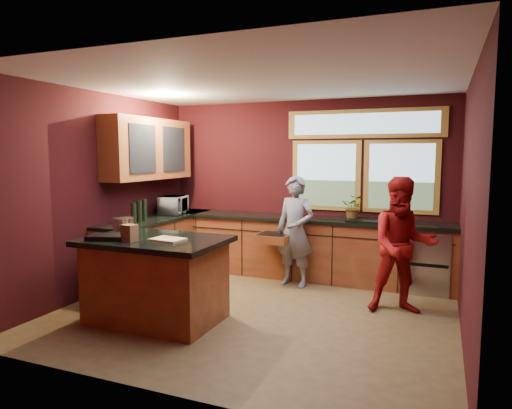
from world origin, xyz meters
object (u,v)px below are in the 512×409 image
Objects in this scene: person_red at (403,245)px; stock_pot at (123,225)px; person_grey at (295,231)px; island at (156,279)px; cutting_board at (168,239)px.

person_red reaches higher than stock_pot.
person_red is at bearing 20.89° from stock_pot.
person_grey is 1.62m from person_red.
person_red is at bearing 27.63° from island.
cutting_board is 1.46× the size of stock_pot.
stock_pot is (-0.55, 0.15, 0.56)m from island.
person_grey is 2.15m from cutting_board.
cutting_board is at bearing -14.04° from island.
person_grey reaches higher than cutting_board.
cutting_board reaches higher than island.
person_grey reaches higher than island.
stock_pot reaches higher than cutting_board.
island is 4.43× the size of cutting_board.
person_red is 2.72m from cutting_board.
person_grey is 2.39m from stock_pot.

